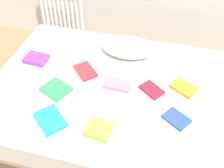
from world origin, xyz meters
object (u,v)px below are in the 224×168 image
textbook_blue (176,119)px  textbook_green (56,89)px  pillow (128,47)px  textbook_red (85,71)px  textbook_maroon (152,90)px  textbook_teal (50,120)px  textbook_white (9,99)px  radiator (62,15)px  bed (111,107)px  textbook_orange (184,88)px  textbook_lime (100,130)px  textbook_purple (36,59)px  textbook_pink (117,85)px

textbook_blue → textbook_green: bearing=-150.1°
pillow → textbook_green: bearing=-124.7°
textbook_red → textbook_maroon: (0.59, -0.08, -0.00)m
pillow → textbook_teal: 1.02m
textbook_white → textbook_red: bearing=82.5°
radiator → textbook_red: 1.29m
bed → textbook_orange: bearing=11.5°
textbook_red → textbook_teal: (-0.07, -0.58, 0.00)m
textbook_white → textbook_maroon: (1.06, 0.38, -0.00)m
radiator → pillow: (0.98, -0.71, 0.19)m
textbook_blue → textbook_teal: size_ratio=0.79×
pillow → textbook_lime: size_ratio=2.73×
textbook_purple → bed: bearing=-8.4°
bed → radiator: 1.53m
textbook_blue → textbook_pink: bearing=-171.7°
textbook_blue → textbook_white: 1.28m
textbook_pink → textbook_green: textbook_pink is taller
pillow → textbook_purple: size_ratio=2.37×
bed → pillow: size_ratio=4.15×
textbook_white → textbook_orange: bearing=57.5°
pillow → textbook_teal: (-0.36, -0.95, -0.04)m
textbook_blue → textbook_orange: size_ratio=0.90×
textbook_white → pillow: bearing=85.6°
bed → textbook_blue: size_ratio=11.07×
radiator → textbook_lime: bearing=-59.3°
textbook_maroon → radiator: bearing=174.9°
textbook_blue → textbook_purple: 1.34m
textbook_teal → textbook_maroon: size_ratio=1.24×
bed → textbook_maroon: 0.43m
textbook_orange → textbook_white: bearing=-127.8°
bed → textbook_teal: (-0.32, -0.46, 0.27)m
textbook_orange → textbook_purple: textbook_purple is taller
textbook_green → textbook_blue: bearing=21.2°
textbook_red → textbook_maroon: size_ratio=1.17×
textbook_pink → textbook_white: (-0.78, -0.37, -0.00)m
radiator → textbook_green: 1.47m
textbook_teal → textbook_maroon: textbook_teal is taller
pillow → bed: bearing=-94.3°
textbook_red → textbook_green: size_ratio=1.02×
pillow → textbook_teal: size_ratio=2.10×
textbook_purple → textbook_maroon: bearing=-3.0°
textbook_teal → textbook_maroon: 0.82m
bed → textbook_purple: (-0.73, 0.15, 0.27)m
textbook_white → textbook_green: textbook_white is taller
textbook_orange → textbook_lime: 0.79m
radiator → textbook_teal: bearing=-69.7°
textbook_orange → textbook_red: 0.84m
textbook_lime → textbook_blue: bearing=31.7°
textbook_pink → textbook_lime: 0.47m
textbook_orange → textbook_teal: bearing=-115.0°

